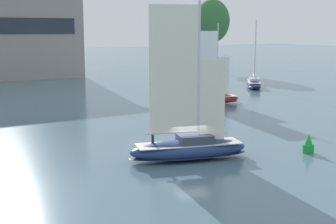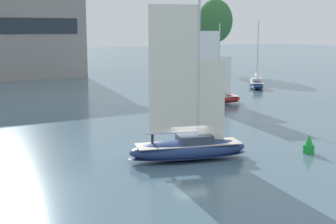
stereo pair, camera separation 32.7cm
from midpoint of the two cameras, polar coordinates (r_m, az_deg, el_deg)
The scene contains 6 objects.
ground_plane at distance 34.66m, azimuth 2.78°, elevation -5.79°, with size 400.00×400.00×0.00m, color slate.
tree_shore_center at distance 105.16m, azimuth 5.84°, elevation 10.96°, with size 7.73×7.73×15.90m.
sailboat_main at distance 34.40m, azimuth 2.81°, elevation -4.21°, with size 9.26×4.82×12.26m.
sailboat_moored_near_marina at distance 77.54m, azimuth 10.84°, elevation 3.45°, with size 6.50×7.60×10.82m.
sailboat_moored_mid_channel at distance 59.60m, azimuth 5.83°, elevation 1.72°, with size 7.61×3.30×10.14m.
channel_buoy at distance 37.80m, azimuth 17.01°, elevation -3.90°, with size 0.88×0.88×1.62m.
Camera 2 is at (-18.06, -28.01, 9.50)m, focal length 50.00 mm.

